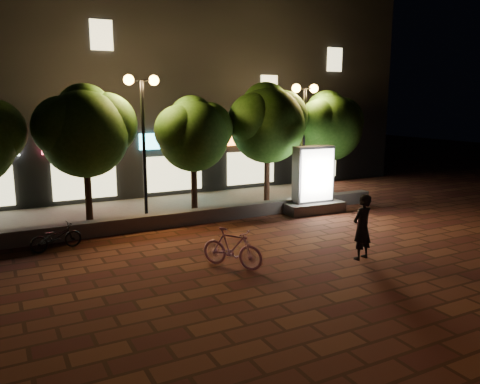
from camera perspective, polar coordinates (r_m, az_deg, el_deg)
ground at (r=13.86m, az=1.20°, el=-7.43°), size 80.00×80.00×0.00m
retaining_wall at (r=17.27m, az=-5.24°, el=-2.93°), size 16.00×0.45×0.50m
sidewalk at (r=19.59m, az=-8.05°, el=-1.97°), size 16.00×5.00×0.08m
building_block at (r=25.33m, az=-13.47°, el=12.02°), size 28.00×8.12×11.30m
tree_left at (r=17.25m, az=-18.06°, el=7.32°), size 3.60×3.00×4.89m
tree_mid at (r=18.37m, az=-5.57°, el=7.26°), size 3.24×2.70×4.50m
tree_right at (r=19.84m, az=3.37°, el=8.57°), size 3.72×3.10×5.07m
tree_far_right at (r=21.67m, az=10.70°, el=8.07°), size 3.48×2.90×4.76m
street_lamp_left at (r=17.41m, az=-11.63°, el=9.58°), size 1.26×0.36×5.18m
street_lamp_right at (r=20.51m, az=7.76°, el=9.48°), size 1.26×0.36×4.98m
ad_kiosk at (r=19.00m, az=8.74°, el=0.76°), size 2.48×1.32×2.63m
scooter_pink at (r=12.63m, az=-0.94°, el=-6.75°), size 1.42×1.74×1.06m
rider at (r=13.60m, az=14.47°, el=-4.10°), size 0.75×0.58×1.84m
scooter_parked at (r=15.11m, az=-21.25°, el=-5.07°), size 1.59×0.82×0.79m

